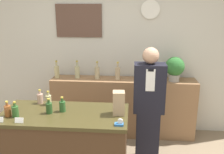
# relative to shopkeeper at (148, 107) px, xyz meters

# --- Properties ---
(back_wall) EXTENTS (5.20, 0.09, 2.70)m
(back_wall) POSITION_rel_shopkeeper_xyz_m (-0.58, 0.95, 0.57)
(back_wall) COLOR beige
(back_wall) RESTS_ON ground_plane
(back_shelf) EXTENTS (2.29, 0.36, 0.95)m
(back_shelf) POSITION_rel_shopkeeper_xyz_m (-0.36, 0.71, -0.31)
(back_shelf) COLOR #8E6642
(back_shelf) RESTS_ON ground_plane
(display_counter) EXTENTS (1.43, 0.69, 0.91)m
(display_counter) POSITION_rel_shopkeeper_xyz_m (-0.98, -0.54, -0.33)
(display_counter) COLOR #422B19
(display_counter) RESTS_ON ground_plane
(shopkeeper) EXTENTS (0.40, 0.25, 1.58)m
(shopkeeper) POSITION_rel_shopkeeper_xyz_m (0.00, 0.00, 0.00)
(shopkeeper) COLOR black
(shopkeeper) RESTS_ON ground_plane
(potted_plant) EXTENTS (0.29, 0.29, 0.38)m
(potted_plant) POSITION_rel_shopkeeper_xyz_m (0.42, 0.68, 0.37)
(potted_plant) COLOR #9E998E
(potted_plant) RESTS_ON back_shelf
(paper_bag) EXTENTS (0.14, 0.13, 0.26)m
(paper_bag) POSITION_rel_shopkeeper_xyz_m (-0.36, -0.52, 0.26)
(paper_bag) COLOR tan
(paper_bag) RESTS_ON display_counter
(tape_dispenser) EXTENTS (0.09, 0.06, 0.07)m
(tape_dispenser) POSITION_rel_shopkeeper_xyz_m (-0.34, -0.79, 0.15)
(tape_dispenser) COLOR #2D66A8
(tape_dispenser) RESTS_ON display_counter
(price_card_right) EXTENTS (0.09, 0.02, 0.06)m
(price_card_right) POSITION_rel_shopkeeper_xyz_m (-1.37, -0.82, 0.15)
(price_card_right) COLOR white
(price_card_right) RESTS_ON display_counter
(counter_bottle_0) EXTENTS (0.07, 0.07, 0.18)m
(counter_bottle_0) POSITION_rel_shopkeeper_xyz_m (-1.56, -0.67, 0.19)
(counter_bottle_0) COLOR brown
(counter_bottle_0) RESTS_ON display_counter
(counter_bottle_1) EXTENTS (0.07, 0.07, 0.18)m
(counter_bottle_1) POSITION_rel_shopkeeper_xyz_m (-1.47, -0.68, 0.19)
(counter_bottle_1) COLOR #2F5A27
(counter_bottle_1) RESTS_ON display_counter
(counter_bottle_2) EXTENTS (0.07, 0.07, 0.18)m
(counter_bottle_2) POSITION_rel_shopkeeper_xyz_m (-1.34, -0.28, 0.19)
(counter_bottle_2) COLOR tan
(counter_bottle_2) RESTS_ON display_counter
(counter_bottle_3) EXTENTS (0.07, 0.07, 0.18)m
(counter_bottle_3) POSITION_rel_shopkeeper_xyz_m (-1.22, -0.32, 0.19)
(counter_bottle_3) COLOR tan
(counter_bottle_3) RESTS_ON display_counter
(counter_bottle_4) EXTENTS (0.07, 0.07, 0.18)m
(counter_bottle_4) POSITION_rel_shopkeeper_xyz_m (-1.14, -0.56, 0.19)
(counter_bottle_4) COLOR #274A21
(counter_bottle_4) RESTS_ON display_counter
(counter_bottle_5) EXTENTS (0.07, 0.07, 0.18)m
(counter_bottle_5) POSITION_rel_shopkeeper_xyz_m (-1.00, -0.50, 0.19)
(counter_bottle_5) COLOR #2C5627
(counter_bottle_5) RESTS_ON display_counter
(shelf_bottle_0) EXTENTS (0.08, 0.08, 0.28)m
(shelf_bottle_0) POSITION_rel_shopkeeper_xyz_m (-1.42, 0.70, 0.27)
(shelf_bottle_0) COLOR tan
(shelf_bottle_0) RESTS_ON back_shelf
(shelf_bottle_1) EXTENTS (0.08, 0.08, 0.28)m
(shelf_bottle_1) POSITION_rel_shopkeeper_xyz_m (-1.10, 0.73, 0.27)
(shelf_bottle_1) COLOR tan
(shelf_bottle_1) RESTS_ON back_shelf
(shelf_bottle_2) EXTENTS (0.08, 0.08, 0.28)m
(shelf_bottle_2) POSITION_rel_shopkeeper_xyz_m (-0.77, 0.71, 0.27)
(shelf_bottle_2) COLOR tan
(shelf_bottle_2) RESTS_ON back_shelf
(shelf_bottle_3) EXTENTS (0.08, 0.08, 0.28)m
(shelf_bottle_3) POSITION_rel_shopkeeper_xyz_m (-0.45, 0.69, 0.27)
(shelf_bottle_3) COLOR tan
(shelf_bottle_3) RESTS_ON back_shelf
(shelf_bottle_4) EXTENTS (0.08, 0.08, 0.28)m
(shelf_bottle_4) POSITION_rel_shopkeeper_xyz_m (-0.12, 0.72, 0.27)
(shelf_bottle_4) COLOR tan
(shelf_bottle_4) RESTS_ON back_shelf
(shelf_bottle_5) EXTENTS (0.08, 0.08, 0.28)m
(shelf_bottle_5) POSITION_rel_shopkeeper_xyz_m (0.20, 0.71, 0.27)
(shelf_bottle_5) COLOR tan
(shelf_bottle_5) RESTS_ON back_shelf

